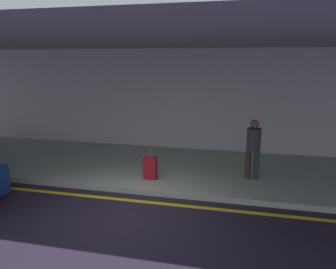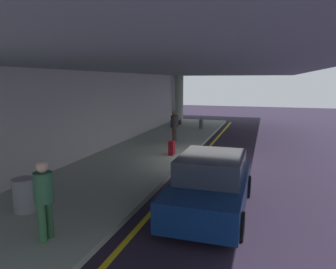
% 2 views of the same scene
% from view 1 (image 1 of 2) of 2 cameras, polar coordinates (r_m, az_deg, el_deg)
% --- Properties ---
extents(ground_plane, '(60.00, 60.00, 0.00)m').
position_cam_1_polar(ground_plane, '(7.68, -7.43, -13.37)').
color(ground_plane, '#251D2E').
extents(sidewalk, '(26.00, 4.20, 0.15)m').
position_cam_1_polar(sidewalk, '(10.39, -1.43, -5.66)').
color(sidewalk, '#98A393').
rests_on(sidewalk, ground).
extents(lane_stripe_yellow, '(26.00, 0.14, 0.01)m').
position_cam_1_polar(lane_stripe_yellow, '(8.21, -5.89, -11.51)').
color(lane_stripe_yellow, yellow).
rests_on(lane_stripe_yellow, ground).
extents(ceiling_overhang, '(28.00, 13.20, 0.30)m').
position_cam_1_polar(ceiling_overhang, '(9.38, -2.37, 16.36)').
color(ceiling_overhang, slate).
rests_on(ceiling_overhang, support_column_far_left).
extents(terminal_back_wall, '(26.00, 0.30, 3.80)m').
position_cam_1_polar(terminal_back_wall, '(12.13, 1.21, 5.90)').
color(terminal_back_wall, '#B4B1B5').
rests_on(terminal_back_wall, ground).
extents(traveler_with_luggage, '(0.38, 0.38, 1.68)m').
position_cam_1_polar(traveler_with_luggage, '(9.19, 14.78, -1.85)').
color(traveler_with_luggage, '#36261F').
rests_on(traveler_with_luggage, sidewalk).
extents(suitcase_upright_secondary, '(0.36, 0.22, 0.90)m').
position_cam_1_polar(suitcase_upright_secondary, '(9.06, -3.14, -5.94)').
color(suitcase_upright_secondary, maroon).
rests_on(suitcase_upright_secondary, sidewalk).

